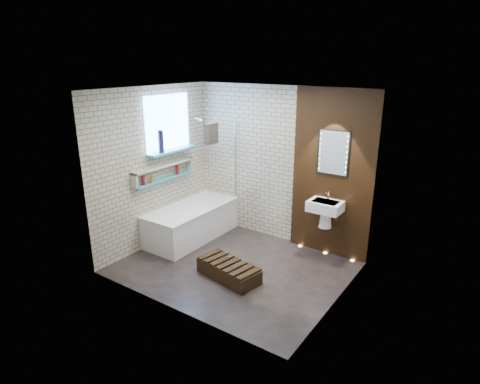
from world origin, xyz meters
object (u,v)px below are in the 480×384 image
Objects in this scene: washbasin at (325,210)px; bath_screen at (222,164)px; led_mirror at (333,153)px; bathtub at (192,222)px; walnut_step at (229,271)px.

bath_screen is at bearing -174.22° from washbasin.
bath_screen is 2.41× the size of washbasin.
bathtub is at bearing -160.22° from led_mirror.
washbasin is at bearing -90.00° from led_mirror.
bath_screen is 1.50× the size of walnut_step.
bathtub is 1.14m from bath_screen.
walnut_step is (0.98, -1.19, -1.18)m from bath_screen.
led_mirror is at bearing 10.66° from bath_screen.
led_mirror reaches higher than washbasin.
led_mirror reaches higher than bath_screen.
bathtub is 1.24× the size of bath_screen.
washbasin is at bearing 16.01° from bathtub.
washbasin is at bearing 5.78° from bath_screen.
bathtub is 2.49× the size of led_mirror.
bath_screen reaches higher than walnut_step.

